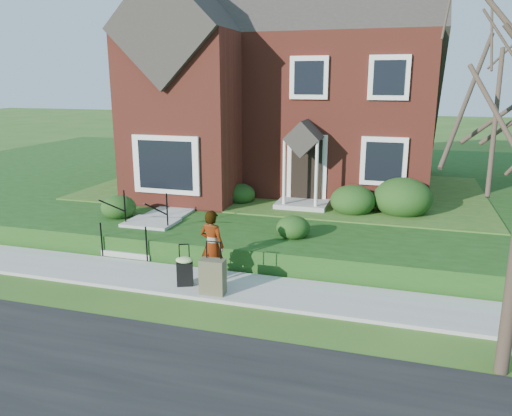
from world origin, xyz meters
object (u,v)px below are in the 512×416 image
at_px(front_steps, 143,233).
at_px(suitcase_olive, 213,277).
at_px(woman, 212,245).
at_px(suitcase_black, 185,270).

bearing_deg(front_steps, suitcase_olive, -38.46).
relative_size(woman, suitcase_black, 1.72).
xyz_separation_m(front_steps, suitcase_black, (2.22, -2.14, -0.02)).
bearing_deg(front_steps, woman, -31.47).
bearing_deg(suitcase_olive, suitcase_black, 161.86).
xyz_separation_m(front_steps, woman, (2.69, -1.65, 0.43)).
relative_size(suitcase_black, suitcase_olive, 0.83).
xyz_separation_m(suitcase_black, suitcase_olive, (0.76, -0.23, 0.02)).
distance_m(woman, suitcase_olive, 0.89).
xyz_separation_m(woman, suitcase_black, (-0.47, -0.49, -0.45)).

